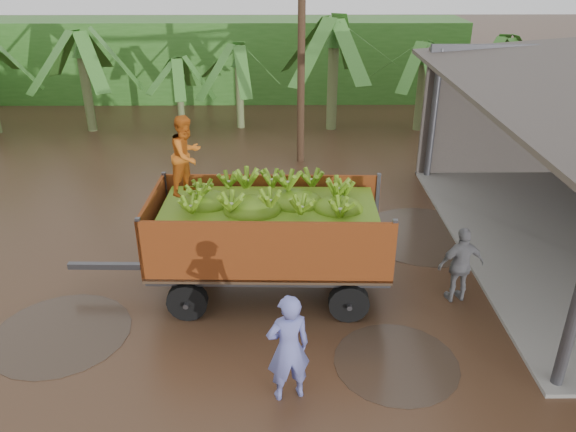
# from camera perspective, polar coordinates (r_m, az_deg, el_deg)

# --- Properties ---
(ground) EXTENTS (100.00, 100.00, 0.00)m
(ground) POSITION_cam_1_polar(r_m,az_deg,el_deg) (12.88, -3.57, -5.69)
(ground) COLOR black
(ground) RESTS_ON ground
(hedge_north) EXTENTS (22.00, 3.00, 3.60)m
(hedge_north) POSITION_cam_1_polar(r_m,az_deg,el_deg) (27.52, -6.44, 15.55)
(hedge_north) COLOR #2D661E
(hedge_north) RESTS_ON ground
(banana_trailer) EXTENTS (6.71, 2.46, 3.82)m
(banana_trailer) POSITION_cam_1_polar(r_m,az_deg,el_deg) (11.49, -2.07, -1.49)
(banana_trailer) COLOR #9F4316
(banana_trailer) RESTS_ON ground
(man_blue) EXTENTS (0.82, 0.65, 1.97)m
(man_blue) POSITION_cam_1_polar(r_m,az_deg,el_deg) (9.13, 0.02, -13.26)
(man_blue) COLOR #666CBA
(man_blue) RESTS_ON ground
(man_grey) EXTENTS (1.04, 0.58, 1.67)m
(man_grey) POSITION_cam_1_polar(r_m,az_deg,el_deg) (12.03, 17.15, -4.77)
(man_grey) COLOR slate
(man_grey) RESTS_ON ground
(utility_pole) EXTENTS (1.20, 0.24, 7.43)m
(utility_pole) POSITION_cam_1_polar(r_m,az_deg,el_deg) (18.39, 1.37, 16.71)
(utility_pole) COLOR #47301E
(utility_pole) RESTS_ON ground
(banana_plants) EXTENTS (24.85, 20.30, 4.37)m
(banana_plants) POSITION_cam_1_polar(r_m,az_deg,el_deg) (18.99, -19.68, 9.69)
(banana_plants) COLOR #2D661E
(banana_plants) RESTS_ON ground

